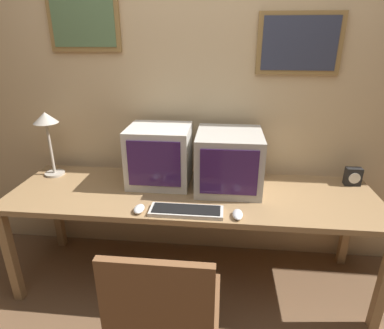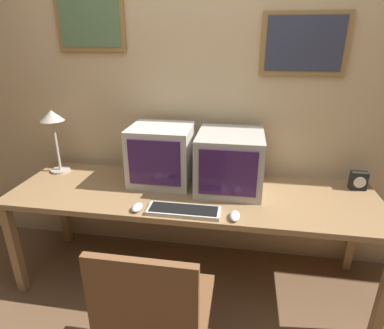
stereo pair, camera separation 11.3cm
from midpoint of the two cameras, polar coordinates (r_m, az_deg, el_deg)
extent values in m
cube|color=#D1B284|center=(2.34, -0.32, 12.93)|extent=(8.00, 0.05, 2.60)
cube|color=olive|center=(2.48, -20.14, 23.34)|extent=(0.49, 0.02, 0.43)
cube|color=#56754C|center=(2.47, -20.27, 23.34)|extent=(0.43, 0.01, 0.37)
cube|color=olive|center=(2.30, 17.14, 19.86)|extent=(0.54, 0.02, 0.38)
cube|color=#33384C|center=(2.28, 17.20, 19.85)|extent=(0.48, 0.01, 0.33)
cube|color=#99754C|center=(2.12, -1.54, -5.44)|extent=(2.39, 0.71, 0.04)
cube|color=#99754C|center=(2.48, -30.73, -13.99)|extent=(0.06, 0.06, 0.67)
cube|color=#99754C|center=(2.24, 29.65, -17.85)|extent=(0.06, 0.06, 0.67)
cube|color=#99754C|center=(2.90, -23.93, -7.39)|extent=(0.06, 0.06, 0.67)
cube|color=#99754C|center=(2.70, 24.81, -9.82)|extent=(0.06, 0.06, 0.67)
cube|color=beige|center=(2.21, -7.22, 1.64)|extent=(0.41, 0.37, 0.40)
cube|color=#3D1E56|center=(2.03, -8.37, 0.03)|extent=(0.34, 0.01, 0.30)
cube|color=#B7B2A8|center=(2.13, 5.02, 0.73)|extent=(0.42, 0.44, 0.38)
cube|color=#3D1E56|center=(1.92, 4.89, -1.48)|extent=(0.35, 0.01, 0.29)
cube|color=beige|center=(1.88, -2.76, -8.29)|extent=(0.43, 0.14, 0.02)
cube|color=black|center=(1.87, -2.77, -7.95)|extent=(0.39, 0.11, 0.00)
ellipsoid|color=silver|center=(1.85, 6.36, -8.84)|extent=(0.06, 0.11, 0.03)
ellipsoid|color=silver|center=(1.92, -11.08, -7.78)|extent=(0.06, 0.10, 0.03)
cube|color=black|center=(2.43, 25.51, -1.94)|extent=(0.11, 0.06, 0.12)
cylinder|color=white|center=(2.40, 25.75, -2.25)|extent=(0.08, 0.00, 0.08)
cylinder|color=#B2A899|center=(2.61, -24.35, -1.46)|extent=(0.14, 0.14, 0.02)
cylinder|color=#B2A899|center=(2.54, -25.04, 2.72)|extent=(0.02, 0.02, 0.39)
cone|color=#B2A899|center=(2.49, -25.85, 7.51)|extent=(0.17, 0.17, 0.08)
cube|color=brown|center=(1.67, -6.40, -24.17)|extent=(0.48, 0.48, 0.04)
cube|color=brown|center=(1.35, -8.96, -23.94)|extent=(0.44, 0.04, 0.43)
camera|label=1|loc=(0.06, -91.60, -0.64)|focal=30.00mm
camera|label=2|loc=(0.06, 88.40, 0.64)|focal=30.00mm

